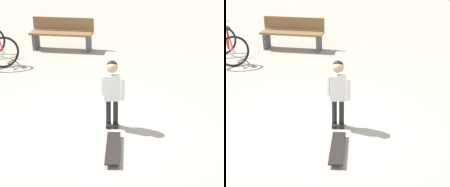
% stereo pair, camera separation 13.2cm
% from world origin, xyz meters
% --- Properties ---
extents(ground_plane, '(50.00, 50.00, 0.00)m').
position_xyz_m(ground_plane, '(0.00, 0.00, 0.00)').
color(ground_plane, '#9E9384').
extents(child_person, '(0.32, 0.30, 1.06)m').
position_xyz_m(child_person, '(-0.22, 0.09, 0.66)').
color(child_person, black).
rests_on(child_person, ground).
extents(skateboard, '(0.43, 0.81, 0.07)m').
position_xyz_m(skateboard, '(-0.03, 0.77, 0.06)').
color(skateboard, black).
rests_on(skateboard, ground).
extents(street_bench, '(1.64, 1.06, 0.80)m').
position_xyz_m(street_bench, '(-0.10, -4.09, 0.42)').
color(street_bench, brown).
rests_on(street_bench, ground).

